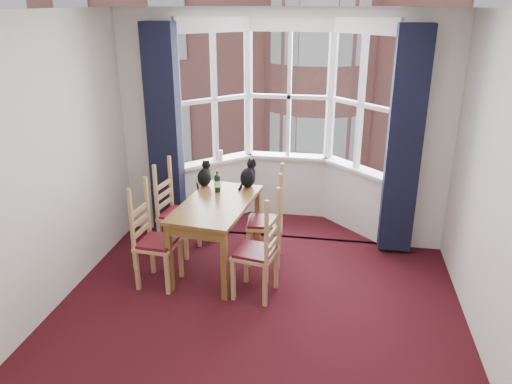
% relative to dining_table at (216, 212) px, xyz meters
% --- Properties ---
extents(floor, '(4.50, 4.50, 0.00)m').
position_rel_dining_table_xyz_m(floor, '(0.60, -1.31, -0.69)').
color(floor, black).
rests_on(floor, ground).
extents(ceiling, '(4.50, 4.50, 0.00)m').
position_rel_dining_table_xyz_m(ceiling, '(0.60, -1.31, 2.11)').
color(ceiling, white).
rests_on(ceiling, floor).
extents(wall_left, '(0.00, 4.50, 4.50)m').
position_rel_dining_table_xyz_m(wall_left, '(-1.40, -1.31, 0.71)').
color(wall_left, silver).
rests_on(wall_left, floor).
extents(wall_back_pier_left, '(0.70, 0.12, 2.80)m').
position_rel_dining_table_xyz_m(wall_back_pier_left, '(-1.05, 0.94, 0.71)').
color(wall_back_pier_left, silver).
rests_on(wall_back_pier_left, floor).
extents(wall_back_pier_right, '(0.70, 0.12, 2.80)m').
position_rel_dining_table_xyz_m(wall_back_pier_right, '(2.25, 0.94, 0.71)').
color(wall_back_pier_right, silver).
rests_on(wall_back_pier_right, floor).
extents(bay_window, '(2.76, 0.94, 2.80)m').
position_rel_dining_table_xyz_m(bay_window, '(0.60, 1.45, 0.71)').
color(bay_window, white).
rests_on(bay_window, floor).
extents(curtain_left, '(0.38, 0.22, 2.60)m').
position_rel_dining_table_xyz_m(curtain_left, '(-0.82, 0.76, 0.66)').
color(curtain_left, black).
rests_on(curtain_left, floor).
extents(curtain_right, '(0.38, 0.22, 2.60)m').
position_rel_dining_table_xyz_m(curtain_right, '(2.02, 0.76, 0.66)').
color(curtain_right, black).
rests_on(curtain_right, floor).
extents(dining_table, '(0.84, 1.38, 0.80)m').
position_rel_dining_table_xyz_m(dining_table, '(0.00, 0.00, 0.00)').
color(dining_table, brown).
rests_on(dining_table, floor).
extents(chair_left_near, '(0.43, 0.45, 0.92)m').
position_rel_dining_table_xyz_m(chair_left_near, '(-0.62, -0.44, -0.22)').
color(chair_left_near, tan).
rests_on(chair_left_near, floor).
extents(chair_left_far, '(0.46, 0.48, 0.92)m').
position_rel_dining_table_xyz_m(chair_left_far, '(-0.64, 0.32, -0.22)').
color(chair_left_far, tan).
rests_on(chair_left_far, floor).
extents(chair_right_near, '(0.47, 0.48, 0.92)m').
position_rel_dining_table_xyz_m(chair_right_near, '(0.61, -0.49, -0.22)').
color(chair_right_near, tan).
rests_on(chair_right_near, floor).
extents(chair_right_far, '(0.43, 0.45, 0.92)m').
position_rel_dining_table_xyz_m(chair_right_far, '(0.59, 0.27, -0.22)').
color(chair_right_far, tan).
rests_on(chair_right_far, floor).
extents(cat_left, '(0.18, 0.24, 0.31)m').
position_rel_dining_table_xyz_m(cat_left, '(-0.26, 0.51, 0.23)').
color(cat_left, black).
rests_on(cat_left, dining_table).
extents(cat_right, '(0.25, 0.29, 0.34)m').
position_rel_dining_table_xyz_m(cat_right, '(0.25, 0.56, 0.24)').
color(cat_right, black).
rests_on(cat_right, dining_table).
extents(wine_bottle, '(0.07, 0.07, 0.27)m').
position_rel_dining_table_xyz_m(wine_bottle, '(-0.06, 0.32, 0.23)').
color(wine_bottle, black).
rests_on(wine_bottle, dining_table).
extents(candle_tall, '(0.06, 0.06, 0.14)m').
position_rel_dining_table_xyz_m(candle_tall, '(-0.26, 1.29, 0.25)').
color(candle_tall, white).
rests_on(candle_tall, bay_window).
extents(street, '(80.00, 80.00, 0.00)m').
position_rel_dining_table_xyz_m(street, '(0.60, 30.94, -6.69)').
color(street, '#333335').
rests_on(street, ground).
extents(tenement_building, '(18.40, 7.80, 15.20)m').
position_rel_dining_table_xyz_m(tenement_building, '(0.60, 12.71, 0.91)').
color(tenement_building, '#A55E55').
rests_on(tenement_building, street).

